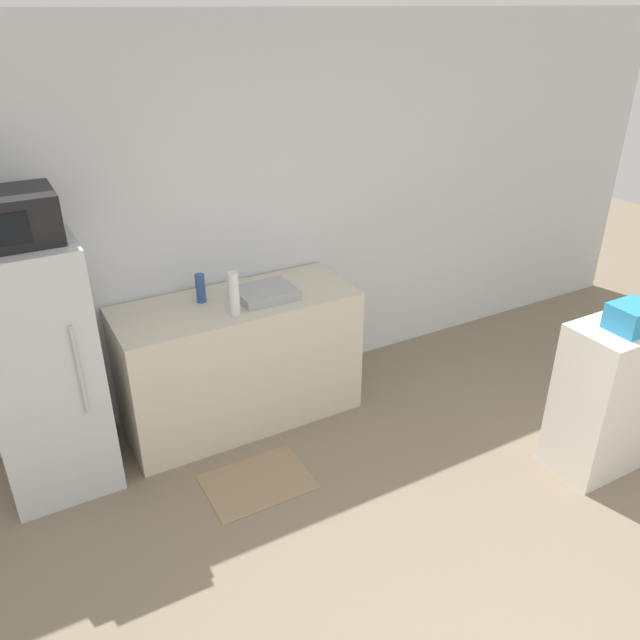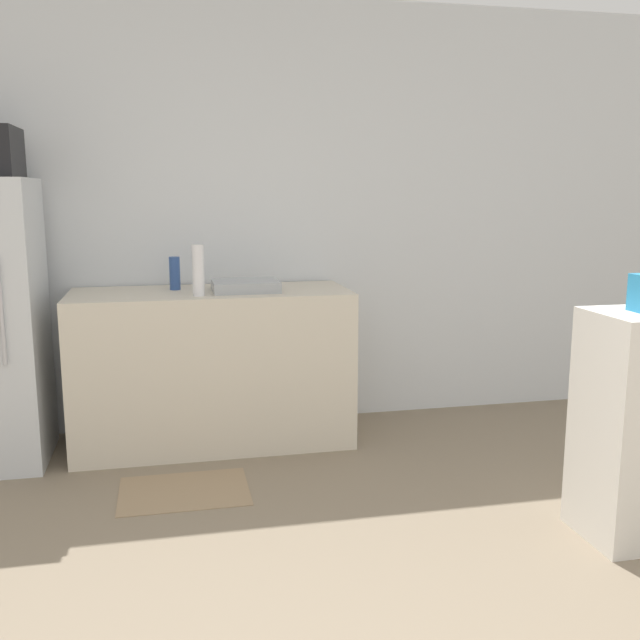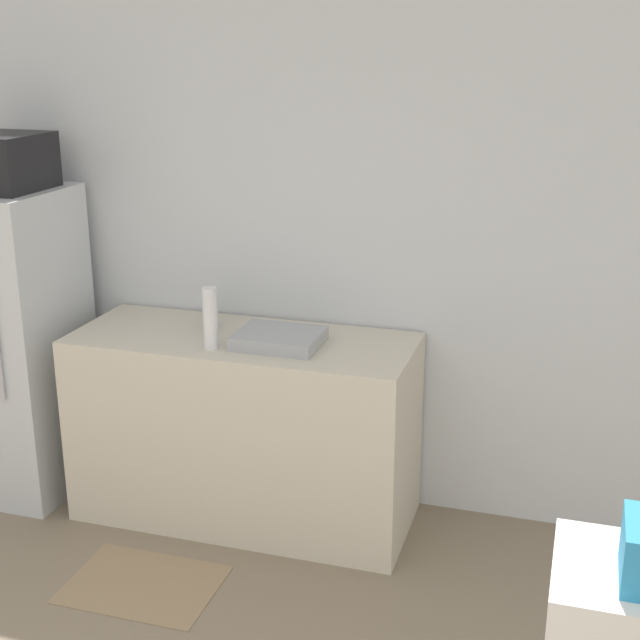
% 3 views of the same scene
% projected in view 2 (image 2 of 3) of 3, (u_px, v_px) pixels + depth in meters
% --- Properties ---
extents(wall_back, '(8.00, 0.06, 2.60)m').
position_uv_depth(wall_back, '(214.00, 218.00, 4.35)').
color(wall_back, silver).
rests_on(wall_back, ground_plane).
extents(counter, '(1.58, 0.63, 0.90)m').
position_uv_depth(counter, '(213.00, 367.00, 4.14)').
color(counter, beige).
rests_on(counter, ground_plane).
extents(sink_basin, '(0.37, 0.31, 0.06)m').
position_uv_depth(sink_basin, '(245.00, 286.00, 4.05)').
color(sink_basin, '#9EA3A8').
rests_on(sink_basin, counter).
extents(bottle_tall, '(0.06, 0.06, 0.28)m').
position_uv_depth(bottle_tall, '(198.00, 270.00, 3.85)').
color(bottle_tall, silver).
rests_on(bottle_tall, counter).
extents(bottle_short, '(0.06, 0.06, 0.19)m').
position_uv_depth(bottle_short, '(175.00, 273.00, 4.09)').
color(bottle_short, '#2D4C8C').
rests_on(bottle_short, counter).
extents(kitchen_rug, '(0.63, 0.47, 0.01)m').
position_uv_depth(kitchen_rug, '(184.00, 491.00, 3.51)').
color(kitchen_rug, '#937A5B').
rests_on(kitchen_rug, ground_plane).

